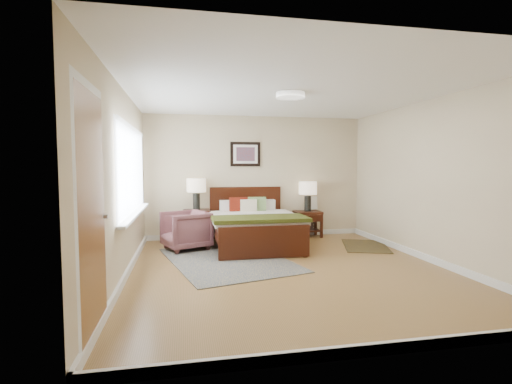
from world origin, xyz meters
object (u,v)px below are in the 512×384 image
(armchair, at_px, (186,230))
(rug_persian, at_px, (228,260))
(lamp_left, at_px, (196,188))
(lamp_right, at_px, (308,190))
(nightstand_right, at_px, (308,221))
(bed, at_px, (254,221))
(nightstand_left, at_px, (197,216))

(armchair, bearing_deg, rug_persian, 14.40)
(lamp_left, height_order, lamp_right, lamp_left)
(lamp_right, bearing_deg, nightstand_right, -90.00)
(nightstand_right, xyz_separation_m, lamp_left, (-2.29, 0.01, 0.72))
(rug_persian, bearing_deg, nightstand_right, 25.89)
(armchair, bearing_deg, bed, 68.24)
(bed, distance_m, nightstand_left, 1.22)
(lamp_right, bearing_deg, rug_persian, -139.39)
(nightstand_left, distance_m, rug_persian, 1.70)
(nightstand_right, xyz_separation_m, armchair, (-2.50, -0.69, 0.01))
(nightstand_left, distance_m, lamp_left, 0.56)
(lamp_left, height_order, rug_persian, lamp_left)
(lamp_right, xyz_separation_m, rug_persian, (-1.86, -1.60, -0.97))
(nightstand_left, distance_m, armchair, 0.73)
(nightstand_left, xyz_separation_m, rug_persian, (0.43, -1.57, -0.49))
(lamp_left, relative_size, rug_persian, 0.26)
(bed, distance_m, rug_persian, 1.16)
(bed, bearing_deg, nightstand_right, 28.64)
(nightstand_left, bearing_deg, bed, -34.38)
(nightstand_left, relative_size, armchair, 0.82)
(nightstand_left, xyz_separation_m, armchair, (-0.22, -0.68, -0.15))
(lamp_right, height_order, rug_persian, lamp_right)
(armchair, bearing_deg, nightstand_left, 141.05)
(nightstand_right, xyz_separation_m, rug_persian, (-1.86, -1.58, -0.33))
(rug_persian, bearing_deg, armchair, 111.08)
(nightstand_right, distance_m, lamp_left, 2.40)
(lamp_right, bearing_deg, lamp_left, 180.00)
(lamp_right, distance_m, armchair, 2.68)
(bed, xyz_separation_m, lamp_right, (1.28, 0.71, 0.50))
(nightstand_left, height_order, armchair, armchair)
(bed, bearing_deg, rug_persian, -123.33)
(bed, relative_size, nightstand_left, 3.10)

